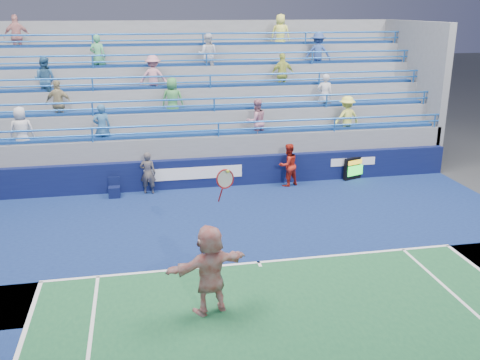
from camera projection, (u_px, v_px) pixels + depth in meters
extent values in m
plane|color=#333538|center=(259.00, 263.00, 14.02)|extent=(120.00, 120.00, 0.00)
cube|color=navy|center=(242.00, 230.00, 16.08)|extent=(18.00, 8.40, 0.02)
cube|color=white|center=(259.00, 262.00, 14.02)|extent=(11.00, 0.10, 0.01)
cube|color=white|center=(259.00, 264.00, 13.92)|extent=(0.08, 0.30, 0.01)
cube|color=#0B103D|center=(220.00, 172.00, 19.92)|extent=(18.00, 0.30, 1.10)
cube|color=white|center=(194.00, 173.00, 19.58)|extent=(3.60, 0.02, 0.45)
cube|color=white|center=(353.00, 162.00, 20.67)|extent=(1.80, 0.02, 0.30)
cube|color=slate|center=(209.00, 152.00, 22.68)|extent=(18.00, 5.60, 1.10)
cube|color=slate|center=(209.00, 143.00, 22.56)|extent=(18.00, 5.60, 1.85)
cube|color=navy|center=(217.00, 133.00, 20.07)|extent=(17.40, 0.45, 0.10)
cylinder|color=blue|center=(218.00, 123.00, 19.56)|extent=(18.00, 0.07, 0.07)
cube|color=slate|center=(207.00, 132.00, 22.91)|extent=(18.00, 4.60, 2.60)
cube|color=navy|center=(213.00, 108.00, 20.77)|extent=(17.40, 0.45, 0.10)
cylinder|color=blue|center=(214.00, 98.00, 20.26)|extent=(18.00, 0.07, 0.07)
cube|color=slate|center=(205.00, 121.00, 23.26)|extent=(18.00, 3.60, 3.35)
cube|color=navy|center=(209.00, 85.00, 21.47)|extent=(17.40, 0.45, 0.10)
cylinder|color=blue|center=(210.00, 75.00, 20.96)|extent=(18.00, 0.07, 0.07)
cube|color=slate|center=(204.00, 110.00, 23.62)|extent=(18.00, 2.60, 4.10)
cube|color=navy|center=(205.00, 64.00, 22.17)|extent=(17.40, 0.45, 0.10)
cylinder|color=blue|center=(206.00, 54.00, 21.66)|extent=(18.00, 0.07, 0.07)
cube|color=slate|center=(202.00, 100.00, 23.97)|extent=(18.00, 1.60, 4.85)
cube|color=navy|center=(202.00, 44.00, 22.88)|extent=(17.40, 0.45, 0.10)
cylinder|color=blue|center=(203.00, 33.00, 22.37)|extent=(18.00, 0.07, 0.07)
imported|color=#2D4888|center=(318.00, 53.00, 22.95)|extent=(1.23, 0.91, 1.70)
imported|color=#998C66|center=(59.00, 103.00, 19.62)|extent=(1.06, 0.62, 1.70)
imported|color=#D68D8A|center=(17.00, 36.00, 21.41)|extent=(1.06, 0.63, 1.70)
imported|color=#2D5C87|center=(102.00, 128.00, 19.19)|extent=(0.67, 0.49, 1.70)
imported|color=silver|center=(22.00, 131.00, 18.69)|extent=(0.92, 0.70, 1.70)
imported|color=#3F8B48|center=(173.00, 100.00, 20.37)|extent=(0.93, 0.71, 1.70)
imported|color=#BBBAC1|center=(325.00, 95.00, 21.48)|extent=(0.69, 0.53, 1.70)
imported|color=#BB798F|center=(256.00, 121.00, 20.23)|extent=(0.95, 0.82, 1.70)
imported|color=white|center=(208.00, 55.00, 22.08)|extent=(0.98, 0.87, 1.70)
imported|color=#E7E85A|center=(347.00, 118.00, 20.88)|extent=(1.19, 0.82, 1.70)
imported|color=#C68092|center=(153.00, 77.00, 20.96)|extent=(1.18, 0.79, 1.70)
imported|color=#BDCA4E|center=(282.00, 74.00, 21.91)|extent=(1.04, 0.53, 1.70)
imported|color=#F8F860|center=(280.00, 34.00, 23.39)|extent=(0.96, 0.77, 1.70)
imported|color=#489F66|center=(98.00, 56.00, 21.28)|extent=(0.69, 0.52, 1.70)
imported|color=#2C5A84|center=(45.00, 80.00, 20.22)|extent=(0.97, 0.85, 1.70)
cube|color=black|center=(357.00, 168.00, 20.81)|extent=(1.24, 0.56, 0.88)
cube|color=gold|center=(358.00, 162.00, 20.65)|extent=(1.08, 0.02, 0.18)
cube|color=#19E533|center=(358.00, 170.00, 20.76)|extent=(1.08, 0.02, 0.40)
cube|color=#0C1239|center=(114.00, 192.00, 18.81)|extent=(0.40, 0.40, 0.40)
cube|color=#0C1239|center=(114.00, 181.00, 18.86)|extent=(0.40, 0.04, 0.31)
imported|color=silver|center=(210.00, 270.00, 11.50)|extent=(1.98, 1.14, 2.03)
torus|color=maroon|center=(225.00, 179.00, 10.94)|extent=(0.42, 0.24, 0.41)
cylinder|color=maroon|center=(220.00, 195.00, 11.03)|extent=(0.09, 0.23, 0.37)
sphere|color=yellow|center=(228.00, 171.00, 10.85)|extent=(0.07, 0.07, 0.07)
imported|color=#121734|center=(148.00, 173.00, 19.02)|extent=(0.63, 0.48, 1.55)
imported|color=#A91F13|center=(288.00, 165.00, 19.86)|extent=(0.96, 0.86, 1.62)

